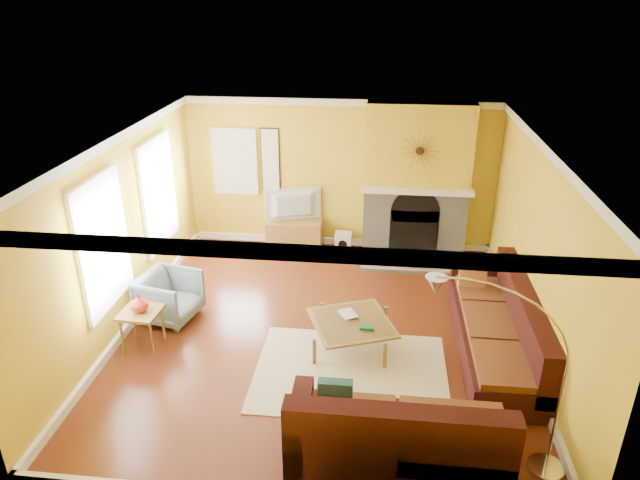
# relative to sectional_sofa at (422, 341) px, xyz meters

# --- Properties ---
(floor) EXTENTS (5.50, 6.00, 0.02)m
(floor) POSITION_rel_sectional_sofa_xyz_m (-1.33, 0.75, -0.46)
(floor) COLOR maroon
(floor) RESTS_ON ground
(ceiling) EXTENTS (5.50, 6.00, 0.02)m
(ceiling) POSITION_rel_sectional_sofa_xyz_m (-1.33, 0.75, 2.26)
(ceiling) COLOR white
(ceiling) RESTS_ON ground
(wall_back) EXTENTS (5.50, 0.02, 2.70)m
(wall_back) POSITION_rel_sectional_sofa_xyz_m (-1.33, 3.76, 0.90)
(wall_back) COLOR gold
(wall_back) RESTS_ON ground
(wall_front) EXTENTS (5.50, 0.02, 2.70)m
(wall_front) POSITION_rel_sectional_sofa_xyz_m (-1.33, -2.26, 0.90)
(wall_front) COLOR gold
(wall_front) RESTS_ON ground
(wall_left) EXTENTS (0.02, 6.00, 2.70)m
(wall_left) POSITION_rel_sectional_sofa_xyz_m (-4.09, 0.75, 0.90)
(wall_left) COLOR gold
(wall_left) RESTS_ON ground
(wall_right) EXTENTS (0.02, 6.00, 2.70)m
(wall_right) POSITION_rel_sectional_sofa_xyz_m (1.43, 0.75, 0.90)
(wall_right) COLOR gold
(wall_right) RESTS_ON ground
(baseboard) EXTENTS (5.50, 6.00, 0.12)m
(baseboard) POSITION_rel_sectional_sofa_xyz_m (-1.33, 0.75, -0.39)
(baseboard) COLOR white
(baseboard) RESTS_ON floor
(crown_molding) EXTENTS (5.50, 6.00, 0.12)m
(crown_molding) POSITION_rel_sectional_sofa_xyz_m (-1.33, 0.75, 2.19)
(crown_molding) COLOR white
(crown_molding) RESTS_ON ceiling
(window_left_near) EXTENTS (0.06, 1.22, 1.72)m
(window_left_near) POSITION_rel_sectional_sofa_xyz_m (-4.05, 2.05, 1.05)
(window_left_near) COLOR white
(window_left_near) RESTS_ON wall_left
(window_left_far) EXTENTS (0.06, 1.22, 1.72)m
(window_left_far) POSITION_rel_sectional_sofa_xyz_m (-4.05, 0.15, 1.05)
(window_left_far) COLOR white
(window_left_far) RESTS_ON wall_left
(window_back) EXTENTS (0.82, 0.06, 1.22)m
(window_back) POSITION_rel_sectional_sofa_xyz_m (-3.23, 3.71, 1.10)
(window_back) COLOR white
(window_back) RESTS_ON wall_back
(wall_art) EXTENTS (0.34, 0.04, 1.14)m
(wall_art) POSITION_rel_sectional_sofa_xyz_m (-2.58, 3.72, 1.15)
(wall_art) COLOR white
(wall_art) RESTS_ON wall_back
(fireplace) EXTENTS (1.80, 0.40, 2.70)m
(fireplace) POSITION_rel_sectional_sofa_xyz_m (0.02, 3.55, 0.90)
(fireplace) COLOR #9F9D96
(fireplace) RESTS_ON floor
(mantel) EXTENTS (1.92, 0.22, 0.08)m
(mantel) POSITION_rel_sectional_sofa_xyz_m (0.02, 3.31, 0.80)
(mantel) COLOR white
(mantel) RESTS_ON fireplace
(hearth) EXTENTS (1.80, 0.70, 0.06)m
(hearth) POSITION_rel_sectional_sofa_xyz_m (0.02, 3.00, -0.42)
(hearth) COLOR #9F9D96
(hearth) RESTS_ON floor
(sunburst) EXTENTS (0.70, 0.04, 0.70)m
(sunburst) POSITION_rel_sectional_sofa_xyz_m (0.02, 3.32, 1.50)
(sunburst) COLOR olive
(sunburst) RESTS_ON fireplace
(rug) EXTENTS (2.40, 1.80, 0.02)m
(rug) POSITION_rel_sectional_sofa_xyz_m (-0.87, -0.14, -0.44)
(rug) COLOR beige
(rug) RESTS_ON floor
(sectional_sofa) EXTENTS (2.84, 3.89, 0.90)m
(sectional_sofa) POSITION_rel_sectional_sofa_xyz_m (0.00, 0.00, 0.00)
(sectional_sofa) COLOR #361211
(sectional_sofa) RESTS_ON floor
(coffee_table) EXTENTS (1.29, 1.29, 0.40)m
(coffee_table) POSITION_rel_sectional_sofa_xyz_m (-0.90, 0.44, -0.25)
(coffee_table) COLOR white
(coffee_table) RESTS_ON floor
(media_console) EXTENTS (1.00, 0.45, 0.55)m
(media_console) POSITION_rel_sectional_sofa_xyz_m (-2.13, 3.45, -0.17)
(media_console) COLOR olive
(media_console) RESTS_ON floor
(tv) EXTENTS (1.01, 0.45, 0.59)m
(tv) POSITION_rel_sectional_sofa_xyz_m (-2.13, 3.45, 0.39)
(tv) COLOR black
(tv) RESTS_ON media_console
(subwoofer) EXTENTS (0.30, 0.30, 0.30)m
(subwoofer) POSITION_rel_sectional_sofa_xyz_m (-1.23, 3.54, -0.30)
(subwoofer) COLOR white
(subwoofer) RESTS_ON floor
(armchair) EXTENTS (0.93, 0.91, 0.71)m
(armchair) POSITION_rel_sectional_sofa_xyz_m (-3.56, 0.87, -0.10)
(armchair) COLOR gray
(armchair) RESTS_ON floor
(side_table) EXTENTS (0.53, 0.53, 0.55)m
(side_table) POSITION_rel_sectional_sofa_xyz_m (-3.66, 0.13, -0.17)
(side_table) COLOR olive
(side_table) RESTS_ON floor
(vase) EXTENTS (0.28, 0.28, 0.25)m
(vase) POSITION_rel_sectional_sofa_xyz_m (-3.66, 0.13, 0.22)
(vase) COLOR red
(vase) RESTS_ON side_table
(book) EXTENTS (0.31, 0.33, 0.03)m
(book) POSITION_rel_sectional_sofa_xyz_m (-1.05, 0.54, -0.04)
(book) COLOR white
(book) RESTS_ON coffee_table
(arc_lamp) EXTENTS (1.35, 0.36, 2.12)m
(arc_lamp) POSITION_rel_sectional_sofa_xyz_m (0.60, -1.50, 0.61)
(arc_lamp) COLOR silver
(arc_lamp) RESTS_ON floor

